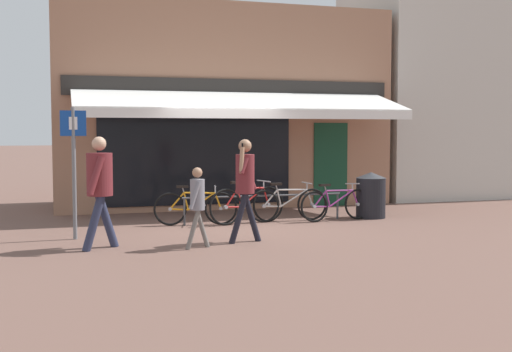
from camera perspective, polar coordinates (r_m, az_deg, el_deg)
ground_plane at (r=12.88m, az=-2.15°, el=-4.43°), size 160.00×160.00×0.00m
shop_front at (r=16.86m, az=-3.25°, el=6.02°), size 8.35×4.80×4.98m
neighbour_building at (r=20.65m, az=18.31°, el=7.17°), size 6.98×4.00×6.22m
bike_rack_rail at (r=13.33m, az=0.69°, el=-2.10°), size 3.44×0.04×0.57m
bicycle_orange at (r=12.96m, az=-5.42°, el=-2.79°), size 1.67×0.52×0.81m
bicycle_red at (r=13.10m, az=-0.79°, el=-2.54°), size 1.70×0.59×0.88m
bicycle_silver at (r=13.46m, az=2.86°, el=-2.49°), size 1.77×0.52×0.82m
bicycle_purple at (r=13.65m, az=7.13°, el=-2.49°), size 1.72×0.53×0.80m
pedestrian_adult at (r=10.82m, az=-0.98°, el=-0.20°), size 0.62×0.49×1.77m
pedestrian_child at (r=10.33m, az=-5.23°, el=-1.99°), size 0.43×0.39×1.32m
pedestrian_second_adult at (r=10.51m, az=-13.73°, el=-0.44°), size 0.61×0.72×1.82m
litter_bin at (r=14.22m, az=10.17°, el=-1.66°), size 0.65×0.65×1.00m
parking_sign at (r=11.57m, az=-15.89°, el=1.52°), size 0.44×0.07×2.31m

